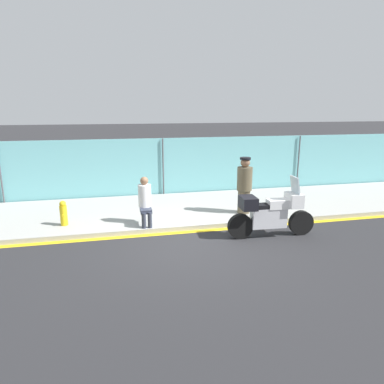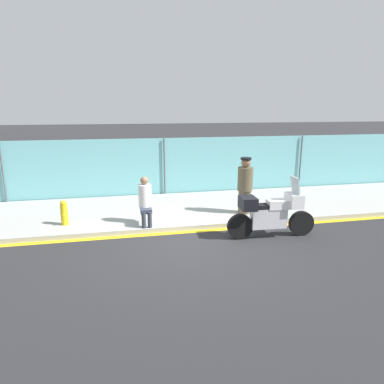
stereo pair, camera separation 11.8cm
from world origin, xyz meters
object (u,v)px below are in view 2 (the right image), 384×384
person_seated_on_curb (145,198)px  fire_hydrant (64,213)px  motorcycle (271,213)px  officer_standing (245,185)px

person_seated_on_curb → fire_hydrant: 2.15m
motorcycle → officer_standing: (-0.07, 1.64, 0.34)m
motorcycle → fire_hydrant: 5.30m
motorcycle → fire_hydrant: size_ratio=3.35×
officer_standing → person_seated_on_curb: 2.91m
officer_standing → motorcycle: bearing=-87.6°
motorcycle → fire_hydrant: bearing=165.2°
officer_standing → fire_hydrant: size_ratio=2.46×
officer_standing → person_seated_on_curb: (-2.88, -0.36, -0.13)m
motorcycle → fire_hydrant: (-5.04, 1.62, -0.16)m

